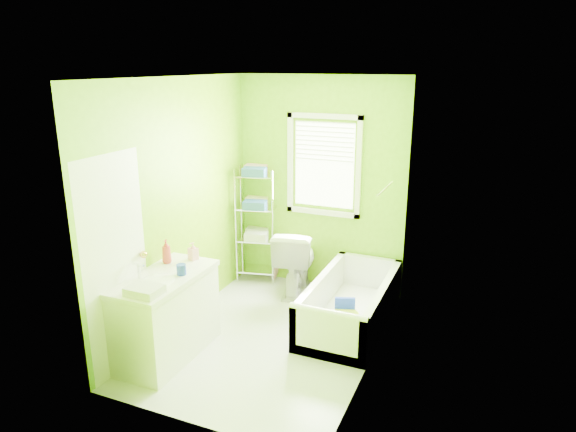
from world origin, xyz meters
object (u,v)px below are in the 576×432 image
at_px(vanity, 166,313).
at_px(wire_shelf_unit, 257,212).
at_px(bathtub, 350,310).
at_px(toilet, 296,260).

height_order(vanity, wire_shelf_unit, wire_shelf_unit).
xyz_separation_m(bathtub, vanity, (-1.45, -1.28, 0.27)).
bearing_deg(toilet, wire_shelf_unit, -26.21).
relative_size(bathtub, vanity, 1.49).
xyz_separation_m(toilet, vanity, (-0.59, -1.82, 0.03)).
bearing_deg(vanity, bathtub, 41.50).
bearing_deg(vanity, toilet, 71.92).
bearing_deg(wire_shelf_unit, bathtub, -25.79).
height_order(toilet, wire_shelf_unit, wire_shelf_unit).
bearing_deg(toilet, vanity, 60.63).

